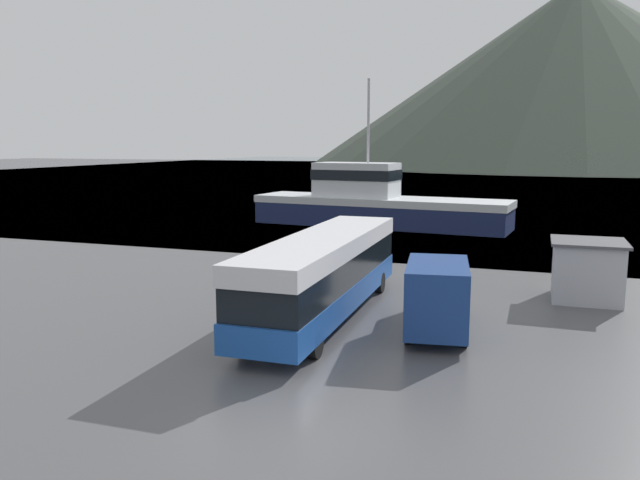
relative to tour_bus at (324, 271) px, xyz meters
The scene contains 9 objects.
ground_plane 9.95m from the tour_bus, 77.47° to the right, with size 400.00×400.00×0.00m, color #4C4C4F.
water_surface 131.35m from the tour_bus, 89.07° to the left, with size 240.00×240.00×0.00m, color slate.
hill_backdrop 190.38m from the tour_bus, 85.05° to the left, with size 160.52×160.52×54.47m, color #424C42.
tour_bus is the anchor object (origin of this frame).
delivery_van 4.39m from the tour_bus, ahead, with size 2.74×5.57×2.55m.
fishing_boat 26.59m from the tour_bus, 100.27° to the left, with size 20.62×6.78×11.43m.
storage_bin 6.58m from the tour_bus, 125.91° to the left, with size 1.16×1.39×1.22m.
dock_kiosk 11.26m from the tour_bus, 32.21° to the left, with size 2.95×2.93×2.52m.
mooring_bollard 13.79m from the tour_bus, 47.25° to the left, with size 0.31×0.31×0.69m.
Camera 1 is at (5.27, -12.11, 6.53)m, focal length 35.00 mm.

